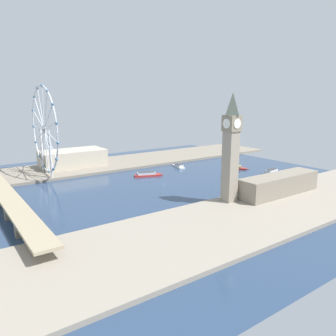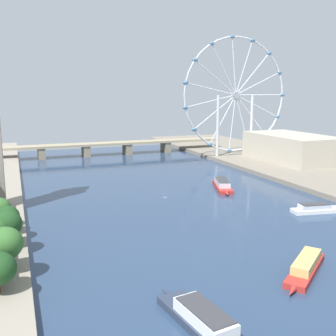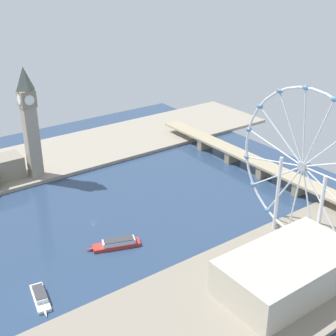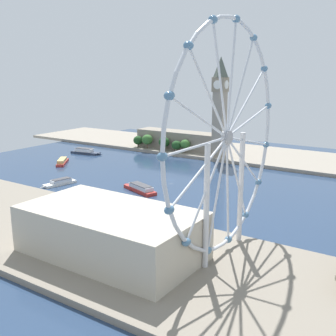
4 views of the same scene
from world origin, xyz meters
name	(u,v)px [view 3 (image 3 of 4)]	position (x,y,z in m)	size (l,w,h in m)	color
ground_plane	(93,222)	(0.00, 0.00, 0.00)	(417.04, 417.04, 0.00)	navy
riverbank_left	(29,163)	(-123.52, 0.00, 1.50)	(90.00, 520.00, 3.00)	gray
riverbank_right	(204,320)	(123.52, 0.00, 1.50)	(90.00, 520.00, 3.00)	gray
clock_tower	(30,121)	(-91.45, -5.47, 51.25)	(12.98, 12.98, 92.68)	gray
ferris_wheel	(303,168)	(101.76, 95.11, 54.88)	(100.97, 3.20, 102.71)	silver
riverside_hall	(288,270)	(131.38, 54.09, 13.62)	(43.66, 79.88, 21.24)	#BCB29E
river_bridge	(248,160)	(0.00, 153.89, 8.99)	(229.04, 16.17, 11.88)	tan
tour_boat_0	(117,244)	(37.12, -1.86, 2.27)	(18.11, 35.78, 5.38)	#B22D28
tour_boat_2	(40,296)	(56.48, -62.28, 1.82)	(29.56, 11.60, 4.45)	white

